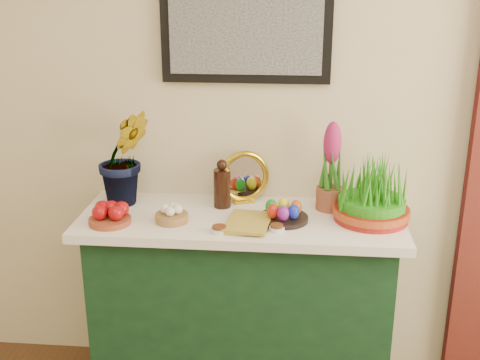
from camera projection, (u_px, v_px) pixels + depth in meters
name	position (u px, v px, depth m)	size (l,w,h in m)	color
room	(323.00, 184.00, 0.55)	(4.50, 4.54, 2.72)	#4F2E1B
sideboard	(241.00, 309.00, 2.77)	(1.30, 0.45, 0.85)	#163E1D
tablecloth	(241.00, 220.00, 2.62)	(1.40, 0.55, 0.04)	white
hyacinth_green	(124.00, 142.00, 2.66)	(0.29, 0.25, 0.58)	#296819
apple_bowl	(110.00, 215.00, 2.52)	(0.21, 0.21, 0.09)	brown
garlic_basket	(172.00, 215.00, 2.54)	(0.17, 0.17, 0.08)	#A47842
vinegar_cruet	(222.00, 186.00, 2.68)	(0.08, 0.08, 0.22)	black
mirror	(244.00, 177.00, 2.74)	(0.24, 0.14, 0.24)	gold
book	(227.00, 220.00, 2.52)	(0.16, 0.24, 0.03)	gold
spice_dish_left	(219.00, 229.00, 2.44)	(0.07, 0.07, 0.03)	silver
spice_dish_right	(277.00, 228.00, 2.46)	(0.06, 0.06, 0.03)	silver
egg_plate	(283.00, 214.00, 2.55)	(0.24, 0.24, 0.09)	black
hyacinth_pink	(331.00, 171.00, 2.63)	(0.12, 0.12, 0.40)	brown
wheatgrass_sabzeh	(372.00, 194.00, 2.53)	(0.33, 0.33, 0.27)	maroon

